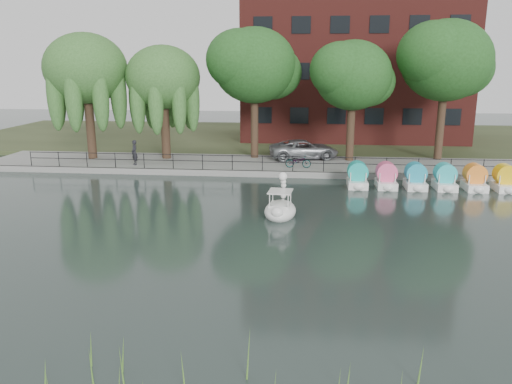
# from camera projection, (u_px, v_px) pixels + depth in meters

# --- Properties ---
(ground_plane) EXTENTS (120.00, 120.00, 0.00)m
(ground_plane) POSITION_uv_depth(u_px,v_px,m) (234.00, 247.00, 20.20)
(ground_plane) COLOR #374541
(promenade) EXTENTS (40.00, 6.00, 0.40)m
(promenade) POSITION_uv_depth(u_px,v_px,m) (266.00, 165.00, 35.57)
(promenade) COLOR gray
(promenade) RESTS_ON ground_plane
(kerb) EXTENTS (40.00, 0.25, 0.40)m
(kerb) POSITION_uv_depth(u_px,v_px,m) (262.00, 174.00, 32.73)
(kerb) COLOR gray
(kerb) RESTS_ON ground_plane
(land_strip) EXTENTS (60.00, 22.00, 0.36)m
(land_strip) POSITION_uv_depth(u_px,v_px,m) (277.00, 138.00, 49.07)
(land_strip) COLOR #47512D
(land_strip) RESTS_ON ground_plane
(railing) EXTENTS (32.00, 0.05, 1.00)m
(railing) POSITION_uv_depth(u_px,v_px,m) (262.00, 159.00, 32.69)
(railing) COLOR black
(railing) RESTS_ON promenade
(apartment_building) EXTENTS (20.00, 10.07, 18.00)m
(apartment_building) POSITION_uv_depth(u_px,v_px,m) (354.00, 40.00, 46.09)
(apartment_building) COLOR #4C1E16
(apartment_building) RESTS_ON land_strip
(willow_left) EXTENTS (5.88, 5.88, 9.01)m
(willow_left) POSITION_uv_depth(u_px,v_px,m) (86.00, 69.00, 35.64)
(willow_left) COLOR #473323
(willow_left) RESTS_ON promenade
(willow_mid) EXTENTS (5.32, 5.32, 8.15)m
(willow_mid) POSITION_uv_depth(u_px,v_px,m) (163.00, 78.00, 35.75)
(willow_mid) COLOR #473323
(willow_mid) RESTS_ON promenade
(broadleaf_center) EXTENTS (6.00, 6.00, 9.25)m
(broadleaf_center) POSITION_uv_depth(u_px,v_px,m) (255.00, 66.00, 35.89)
(broadleaf_center) COLOR #473323
(broadleaf_center) RESTS_ON promenade
(broadleaf_right) EXTENTS (5.40, 5.40, 8.32)m
(broadleaf_right) POSITION_uv_depth(u_px,v_px,m) (353.00, 76.00, 34.91)
(broadleaf_right) COLOR #473323
(broadleaf_right) RESTS_ON promenade
(broadleaf_far) EXTENTS (6.30, 6.30, 9.71)m
(broadleaf_far) POSITION_uv_depth(u_px,v_px,m) (446.00, 61.00, 34.99)
(broadleaf_far) COLOR #473323
(broadleaf_far) RESTS_ON promenade
(minivan) EXTENTS (3.89, 6.23, 1.61)m
(minivan) POSITION_uv_depth(u_px,v_px,m) (304.00, 148.00, 36.70)
(minivan) COLOR gray
(minivan) RESTS_ON promenade
(bicycle) EXTENTS (0.62, 1.73, 1.00)m
(bicycle) POSITION_uv_depth(u_px,v_px,m) (298.00, 160.00, 33.60)
(bicycle) COLOR gray
(bicycle) RESTS_ON promenade
(pedestrian) EXTENTS (0.83, 0.86, 1.98)m
(pedestrian) POSITION_uv_depth(u_px,v_px,m) (134.00, 151.00, 34.42)
(pedestrian) COLOR black
(pedestrian) RESTS_ON promenade
(swan_boat) EXTENTS (1.73, 2.54, 2.04)m
(swan_boat) POSITION_uv_depth(u_px,v_px,m) (280.00, 207.00, 24.22)
(swan_boat) COLOR white
(swan_boat) RESTS_ON ground_plane
(pedal_boat_row) EXTENTS (9.65, 1.70, 1.40)m
(pedal_boat_row) POSITION_uv_depth(u_px,v_px,m) (430.00, 179.00, 29.55)
(pedal_boat_row) COLOR white
(pedal_boat_row) RESTS_ON ground_plane
(reed_bank) EXTENTS (24.00, 2.40, 1.20)m
(reed_bank) POSITION_uv_depth(u_px,v_px,m) (263.00, 381.00, 10.71)
(reed_bank) COLOR #669938
(reed_bank) RESTS_ON ground_plane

